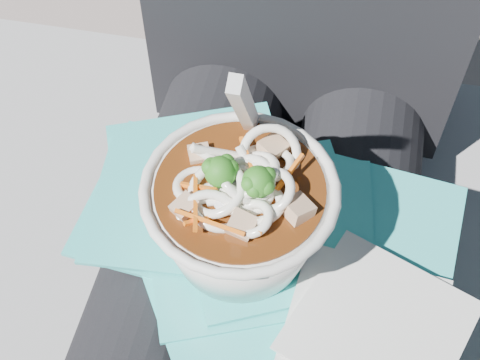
% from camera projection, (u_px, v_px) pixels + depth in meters
% --- Properties ---
extents(stone_ledge, '(1.01, 0.52, 0.45)m').
position_uv_depth(stone_ledge, '(270.00, 291.00, 0.98)').
color(stone_ledge, gray).
rests_on(stone_ledge, ground).
extents(lap, '(0.30, 0.48, 0.14)m').
position_uv_depth(lap, '(253.00, 292.00, 0.66)').
color(lap, black).
rests_on(lap, stone_ledge).
extents(person_body, '(0.34, 0.94, 0.99)m').
position_uv_depth(person_body, '(272.00, 201.00, 0.69)').
color(person_body, black).
rests_on(person_body, ground).
extents(plastic_bag, '(0.36, 0.34, 0.01)m').
position_uv_depth(plastic_bag, '(248.00, 226.00, 0.61)').
color(plastic_bag, '#2DBEBA').
rests_on(plastic_bag, lap).
extents(napkins, '(0.17, 0.17, 0.01)m').
position_uv_depth(napkins, '(371.00, 327.00, 0.54)').
color(napkins, silver).
rests_on(napkins, plastic_bag).
extents(udon_bowl, '(0.20, 0.20, 0.20)m').
position_uv_depth(udon_bowl, '(240.00, 209.00, 0.55)').
color(udon_bowl, white).
rests_on(udon_bowl, plastic_bag).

